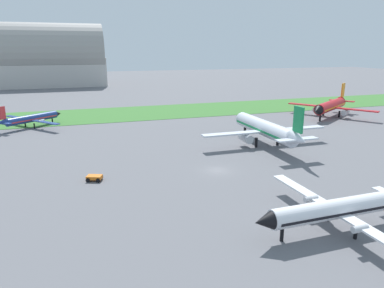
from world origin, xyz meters
The scene contains 8 objects.
ground_plane centered at (0.00, 0.00, 0.00)m, with size 600.00×600.00×0.00m, color slate.
grass_taxiway_strip centered at (0.00, 62.77, 0.04)m, with size 360.00×28.00×0.08m, color #3D7533.
airplane_midfield_jet centered at (16.60, 12.52, 3.80)m, with size 29.78×29.16×10.55m.
airplane_parked_jet_far centered at (53.84, 36.55, 3.54)m, with size 24.48×24.44×9.84m.
airplane_taxiing_turboprop centered at (-34.88, 49.55, 2.50)m, with size 16.60×18.58×6.83m.
airplane_foreground_turboprop centered at (5.13, -24.48, 2.83)m, with size 22.07×25.81×7.74m.
baggage_cart_near_gate centered at (-21.14, 1.66, 0.57)m, with size 2.86×2.52×0.90m.
hangar_distant centered at (-34.70, 169.45, 15.57)m, with size 60.97×32.38×35.23m.
Camera 1 is at (-23.29, -55.36, 20.94)m, focal length 33.22 mm.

